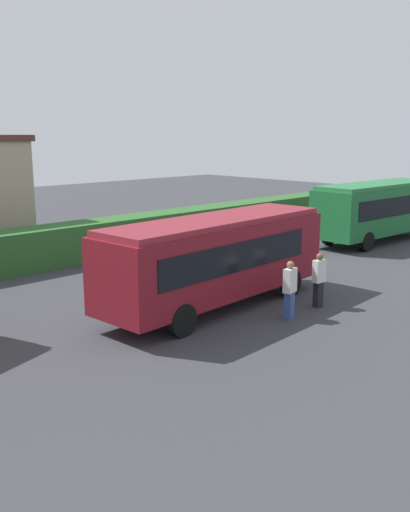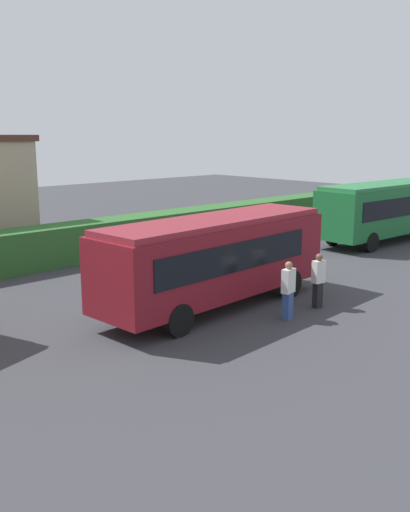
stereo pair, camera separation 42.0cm
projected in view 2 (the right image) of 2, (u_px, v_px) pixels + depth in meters
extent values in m
plane|color=#38383D|center=(199.00, 292.00, 21.31)|extent=(85.82, 85.82, 0.00)
cube|color=maroon|center=(216.00, 258.00, 19.09)|extent=(9.20, 2.95, 2.35)
cube|color=maroon|center=(216.00, 221.00, 18.81)|extent=(8.92, 2.74, 0.20)
cube|color=black|center=(183.00, 246.00, 19.65)|extent=(7.07, 0.44, 0.94)
cube|color=black|center=(238.00, 257.00, 17.98)|extent=(7.07, 0.44, 0.94)
cube|color=black|center=(294.00, 233.00, 22.25)|extent=(0.15, 2.01, 0.99)
cube|color=silver|center=(295.00, 215.00, 22.10)|extent=(0.12, 1.35, 0.28)
cylinder|color=black|center=(243.00, 273.00, 22.10)|extent=(1.01, 0.34, 1.00)
cylinder|color=black|center=(291.00, 284.00, 20.58)|extent=(1.01, 0.34, 1.00)
cylinder|color=black|center=(130.00, 304.00, 18.11)|extent=(1.01, 0.34, 1.00)
cylinder|color=black|center=(179.00, 320.00, 16.60)|extent=(1.01, 0.34, 1.00)
sphere|color=silver|center=(279.00, 258.00, 22.95)|extent=(0.22, 0.22, 0.22)
sphere|color=silver|center=(308.00, 263.00, 22.05)|extent=(0.22, 0.22, 0.22)
cube|color=#19602D|center=(383.00, 210.00, 30.63)|extent=(8.90, 2.95, 2.45)
cube|color=#27723C|center=(385.00, 185.00, 30.35)|extent=(8.63, 2.74, 0.20)
cube|color=black|center=(360.00, 203.00, 31.32)|extent=(6.85, 0.39, 0.98)
cube|color=black|center=(402.00, 207.00, 29.43)|extent=(6.85, 0.39, 0.98)
cylinder|color=black|center=(390.00, 225.00, 33.49)|extent=(1.01, 0.33, 1.00)
cylinder|color=black|center=(333.00, 236.00, 30.04)|extent=(1.01, 0.33, 1.00)
cylinder|color=black|center=(371.00, 242.00, 28.32)|extent=(1.01, 0.33, 1.00)
cube|color=#4C6B47|center=(118.00, 299.00, 19.15)|extent=(0.28, 0.27, 0.76)
cube|color=#334C8C|center=(117.00, 278.00, 19.00)|extent=(0.42, 0.31, 0.66)
sphere|color=beige|center=(116.00, 266.00, 18.90)|extent=(0.21, 0.21, 0.21)
cube|color=#334C8C|center=(288.00, 306.00, 18.15)|extent=(0.35, 0.29, 0.88)
cube|color=silver|center=(288.00, 281.00, 17.97)|extent=(0.52, 0.34, 0.77)
sphere|color=#8C6647|center=(289.00, 265.00, 17.87)|extent=(0.24, 0.24, 0.24)
cube|color=black|center=(318.00, 295.00, 19.35)|extent=(0.31, 0.28, 0.88)
cube|color=silver|center=(319.00, 272.00, 19.17)|extent=(0.46, 0.32, 0.77)
sphere|color=brown|center=(319.00, 257.00, 19.06)|extent=(0.24, 0.24, 0.24)
cube|color=#2C5F29|center=(87.00, 241.00, 26.64)|extent=(54.91, 1.75, 1.77)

